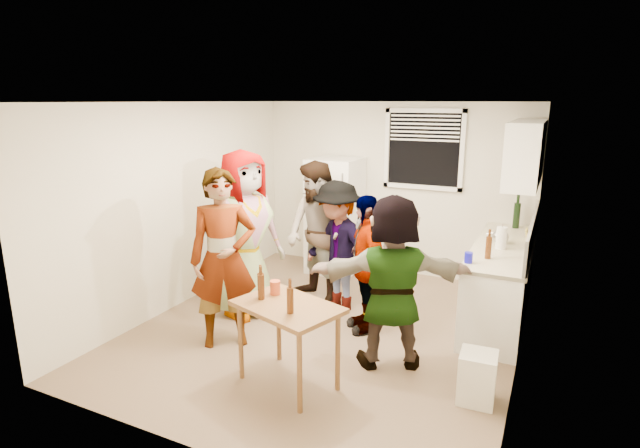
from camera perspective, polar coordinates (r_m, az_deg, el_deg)
The scene contains 23 objects.
room at distance 5.78m, azimuth 0.88°, elevation -11.86°, with size 4.00×4.50×2.50m, color beige, non-canonical shape.
window at distance 7.18m, azimuth 11.75°, elevation 8.34°, with size 1.12×0.10×1.06m, color white, non-canonical shape.
refrigerator at distance 7.41m, azimuth 1.72°, elevation 0.96°, with size 0.70×0.70×1.70m, color white.
counter_lower at distance 6.26m, azimuth 19.91°, elevation -6.40°, with size 0.60×2.20×0.86m, color white.
countertop at distance 6.12m, azimuth 20.25°, elevation -2.44°, with size 0.64×2.22×0.04m, color beige.
backsplash at distance 6.05m, azimuth 23.09°, elevation -0.91°, with size 0.03×2.20×0.36m, color #B0AAA0.
upper_cabinets at distance 6.11m, azimuth 22.51°, elevation 7.59°, with size 0.34×1.60×0.70m, color white.
kettle at distance 6.17m, azimuth 19.86°, elevation -2.09°, with size 0.23×0.19×0.19m, color silver, non-canonical shape.
paper_towel at distance 5.96m, azimuth 19.91°, elevation -2.65°, with size 0.11×0.11×0.25m, color white.
wine_bottle at distance 6.98m, azimuth 21.43°, elevation -0.42°, with size 0.08×0.08×0.33m, color black.
beer_bottle_counter at distance 5.54m, azimuth 18.60°, elevation -3.76°, with size 0.06×0.06×0.24m, color #47230C.
blue_cup at distance 5.34m, azimuth 16.57°, elevation -4.27°, with size 0.08×0.08×0.11m, color #1210B9.
picture_frame at distance 6.42m, azimuth 22.58°, elevation -1.12°, with size 0.02×0.16×0.13m, color #E1CA53.
trash_bin at distance 4.63m, azimuth 17.55°, elevation -16.08°, with size 0.30×0.30×0.44m, color silver.
serving_table at distance 4.80m, azimuth -3.59°, elevation -17.70°, with size 0.92×0.61×0.77m, color brown, non-canonical shape.
beer_bottle_table at distance 4.28m, azimuth -3.41°, elevation -10.10°, with size 0.06×0.06×0.23m, color #47230C.
red_cup at distance 4.68m, azimuth -5.14°, elevation -7.98°, with size 0.10×0.10×0.13m, color #BD4925.
guest_grey at distance 6.25m, azimuth -8.23°, elevation -9.93°, with size 0.97×1.98×0.63m, color gray.
guest_stripe at distance 5.58m, azimuth -10.53°, elevation -13.12°, with size 0.68×1.87×0.45m, color #141933.
guest_back_left at distance 6.51m, azimuth -0.37°, elevation -8.78°, with size 0.88×1.80×0.68m, color brown.
guest_back_right at distance 6.26m, azimuth 1.94°, elevation -9.74°, with size 1.04×1.61×0.60m, color #444349.
guest_black at distance 5.80m, azimuth 5.11°, elevation -11.81°, with size 0.91×1.55×0.38m, color black.
guest_orange at distance 5.15m, azimuth 7.92°, elevation -15.44°, with size 1.58×1.70×0.50m, color #D77D59.
Camera 1 is at (2.17, -4.73, 2.52)m, focal length 28.00 mm.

